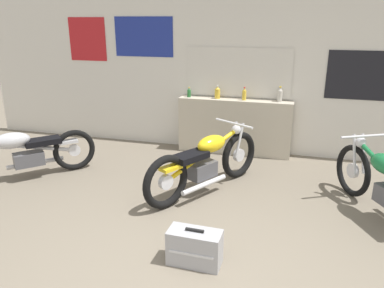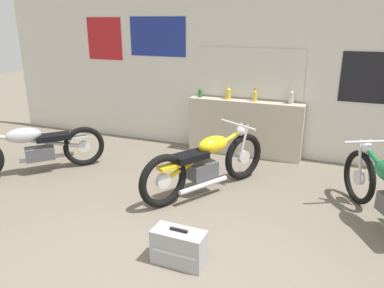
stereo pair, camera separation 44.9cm
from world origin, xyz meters
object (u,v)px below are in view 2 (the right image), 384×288
at_px(bottle_left_center, 228,93).
at_px(bottle_center, 255,95).
at_px(motorcycle_yellow, 207,163).
at_px(bottle_right_center, 291,97).
at_px(hard_case_silver, 179,247).
at_px(bottle_leftmost, 200,93).
at_px(motorcycle_silver, 34,148).

xyz_separation_m(bottle_left_center, bottle_center, (0.45, -0.01, -0.00)).
bearing_deg(bottle_left_center, motorcycle_yellow, -83.07).
bearing_deg(bottle_right_center, motorcycle_yellow, -116.63).
distance_m(bottle_right_center, hard_case_silver, 3.33).
distance_m(bottle_leftmost, bottle_right_center, 1.49).
distance_m(bottle_leftmost, hard_case_silver, 3.38).
relative_size(bottle_leftmost, bottle_left_center, 0.76).
bearing_deg(bottle_leftmost, bottle_center, 0.04).
height_order(motorcycle_yellow, hard_case_silver, motorcycle_yellow).
distance_m(bottle_leftmost, bottle_left_center, 0.48).
bearing_deg(bottle_left_center, bottle_right_center, 1.22).
distance_m(motorcycle_silver, motorcycle_yellow, 2.58).
height_order(bottle_right_center, motorcycle_yellow, bottle_right_center).
height_order(bottle_right_center, hard_case_silver, bottle_right_center).
height_order(bottle_center, hard_case_silver, bottle_center).
height_order(bottle_left_center, hard_case_silver, bottle_left_center).
distance_m(bottle_right_center, motorcycle_yellow, 1.92).
xyz_separation_m(bottle_center, motorcycle_yellow, (-0.25, -1.59, -0.61)).
height_order(bottle_leftmost, motorcycle_silver, bottle_leftmost).
height_order(bottle_center, motorcycle_silver, bottle_center).
relative_size(bottle_left_center, hard_case_silver, 0.43).
bearing_deg(motorcycle_yellow, bottle_right_center, 63.37).
relative_size(bottle_left_center, bottle_right_center, 0.89).
bearing_deg(motorcycle_silver, bottle_right_center, 29.98).
bearing_deg(bottle_leftmost, bottle_left_center, 1.71).
distance_m(motorcycle_yellow, hard_case_silver, 1.59).
bearing_deg(bottle_right_center, bottle_center, -176.42).
relative_size(bottle_right_center, motorcycle_silver, 0.16).
distance_m(bottle_left_center, bottle_center, 0.45).
bearing_deg(bottle_left_center, motorcycle_silver, -140.86).
xyz_separation_m(bottle_right_center, motorcycle_silver, (-3.37, -1.94, -0.64)).
bearing_deg(hard_case_silver, bottle_center, 90.33).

